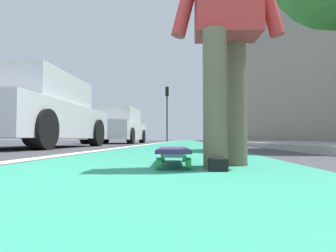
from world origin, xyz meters
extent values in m
plane|color=#38383D|center=(10.00, 0.00, 0.00)|extent=(80.00, 80.00, 0.00)
cube|color=#288466|center=(24.00, 0.00, 0.00)|extent=(56.00, 1.99, 0.00)
cube|color=silver|center=(20.00, 1.15, 0.00)|extent=(52.00, 0.16, 0.01)
cube|color=#9E9B93|center=(18.00, -3.33, 0.05)|extent=(52.00, 3.20, 0.10)
cube|color=gray|center=(22.00, -6.24, 4.41)|extent=(40.00, 1.20, 8.83)
cylinder|color=green|center=(1.27, -0.03, 0.04)|extent=(0.07, 0.03, 0.07)
cylinder|color=green|center=(1.28, -0.20, 0.04)|extent=(0.07, 0.03, 0.07)
cylinder|color=green|center=(0.67, -0.06, 0.04)|extent=(0.07, 0.03, 0.07)
cylinder|color=green|center=(0.68, -0.23, 0.04)|extent=(0.07, 0.03, 0.07)
cube|color=silver|center=(1.27, -0.12, 0.08)|extent=(0.07, 0.12, 0.02)
cube|color=silver|center=(0.67, -0.15, 0.08)|extent=(0.07, 0.12, 0.02)
cube|color=#33284C|center=(0.97, -0.13, 0.10)|extent=(0.85, 0.24, 0.02)
cylinder|color=brown|center=(0.70, -0.39, 0.41)|extent=(0.14, 0.14, 0.82)
cylinder|color=brown|center=(0.97, -0.56, 0.41)|extent=(0.14, 0.14, 0.82)
cube|color=black|center=(0.70, -0.39, 0.04)|extent=(0.26, 0.11, 0.07)
cube|color=silver|center=(4.83, 2.96, 0.55)|extent=(4.19, 1.84, 0.70)
cube|color=silver|center=(4.68, 2.96, 1.20)|extent=(2.31, 1.67, 0.60)
cube|color=#4C606B|center=(5.82, 2.94, 1.20)|extent=(0.06, 1.57, 0.51)
cylinder|color=black|center=(6.13, 3.79, 0.34)|extent=(0.68, 0.23, 0.68)
cylinder|color=black|center=(6.11, 2.09, 0.34)|extent=(0.68, 0.23, 0.68)
cylinder|color=black|center=(3.52, 2.13, 0.34)|extent=(0.68, 0.23, 0.68)
cube|color=silver|center=(10.88, 2.77, 0.52)|extent=(4.27, 1.87, 0.70)
cube|color=silver|center=(10.73, 2.77, 1.17)|extent=(2.35, 1.71, 0.60)
cube|color=#4C606B|center=(11.90, 2.77, 1.17)|extent=(0.05, 1.63, 0.51)
cylinder|color=black|center=(12.20, 3.64, 0.31)|extent=(0.62, 0.22, 0.61)
cylinder|color=black|center=(12.19, 1.89, 0.31)|extent=(0.62, 0.22, 0.61)
cylinder|color=black|center=(9.56, 3.66, 0.31)|extent=(0.62, 0.22, 0.61)
cylinder|color=black|center=(9.55, 1.90, 0.31)|extent=(0.62, 0.22, 0.61)
cylinder|color=#2D2D2D|center=(23.46, 1.55, 1.97)|extent=(0.12, 0.12, 3.93)
cube|color=black|center=(23.46, 1.55, 4.33)|extent=(0.24, 0.28, 0.80)
sphere|color=red|center=(23.59, 1.55, 4.59)|extent=(0.16, 0.16, 0.16)
sphere|color=#392907|center=(23.59, 1.55, 4.33)|extent=(0.16, 0.16, 0.16)
sphere|color=black|center=(23.59, 1.55, 4.07)|extent=(0.16, 0.16, 0.16)
camera|label=1|loc=(-0.96, -0.23, 0.18)|focal=30.34mm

